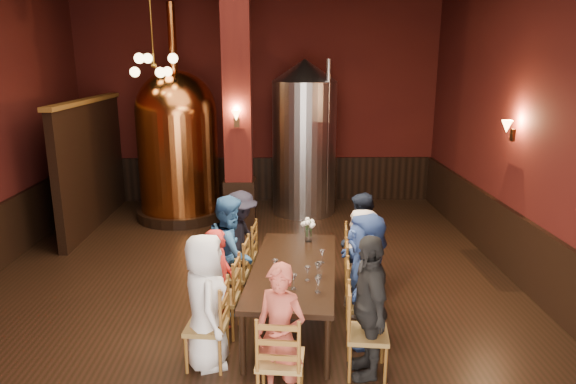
{
  "coord_description": "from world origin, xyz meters",
  "views": [
    {
      "loc": [
        0.42,
        -6.67,
        3.22
      ],
      "look_at": [
        0.56,
        0.2,
        1.43
      ],
      "focal_mm": 32.0,
      "sensor_mm": 36.0,
      "label": 1
    }
  ],
  "objects_px": {
    "person_1": "(220,282)",
    "person_2": "(231,253)",
    "person_0": "(206,301)",
    "steel_vessel": "(304,138)",
    "dining_table": "(294,271)",
    "copper_kettle": "(178,144)",
    "rose_vase": "(309,226)"
  },
  "relations": [
    {
      "from": "person_1",
      "to": "person_2",
      "type": "height_order",
      "value": "person_2"
    },
    {
      "from": "copper_kettle",
      "to": "steel_vessel",
      "type": "xyz_separation_m",
      "value": [
        2.57,
        0.33,
        0.06
      ]
    },
    {
      "from": "dining_table",
      "to": "person_0",
      "type": "height_order",
      "value": "person_0"
    },
    {
      "from": "rose_vase",
      "to": "dining_table",
      "type": "bearing_deg",
      "value": -104.67
    },
    {
      "from": "person_0",
      "to": "person_1",
      "type": "height_order",
      "value": "person_0"
    },
    {
      "from": "person_2",
      "to": "copper_kettle",
      "type": "xyz_separation_m",
      "value": [
        -1.4,
        4.05,
        0.78
      ]
    },
    {
      "from": "person_2",
      "to": "copper_kettle",
      "type": "relative_size",
      "value": 0.36
    },
    {
      "from": "person_0",
      "to": "steel_vessel",
      "type": "distance_m",
      "value": 5.91
    },
    {
      "from": "person_0",
      "to": "steel_vessel",
      "type": "height_order",
      "value": "steel_vessel"
    },
    {
      "from": "dining_table",
      "to": "person_1",
      "type": "distance_m",
      "value": 0.91
    },
    {
      "from": "person_2",
      "to": "steel_vessel",
      "type": "distance_m",
      "value": 4.61
    },
    {
      "from": "person_0",
      "to": "rose_vase",
      "type": "distance_m",
      "value": 2.16
    },
    {
      "from": "person_0",
      "to": "person_2",
      "type": "relative_size",
      "value": 0.97
    },
    {
      "from": "person_2",
      "to": "rose_vase",
      "type": "distance_m",
      "value": 1.16
    },
    {
      "from": "person_2",
      "to": "person_0",
      "type": "bearing_deg",
      "value": 174.76
    },
    {
      "from": "dining_table",
      "to": "rose_vase",
      "type": "bearing_deg",
      "value": 81.92
    },
    {
      "from": "steel_vessel",
      "to": "person_0",
      "type": "bearing_deg",
      "value": -103.15
    },
    {
      "from": "person_0",
      "to": "person_1",
      "type": "distance_m",
      "value": 0.68
    },
    {
      "from": "person_1",
      "to": "steel_vessel",
      "type": "xyz_separation_m",
      "value": [
        1.25,
        5.03,
        0.95
      ]
    },
    {
      "from": "dining_table",
      "to": "person_1",
      "type": "bearing_deg",
      "value": -158.78
    },
    {
      "from": "person_2",
      "to": "person_1",
      "type": "bearing_deg",
      "value": 174.76
    },
    {
      "from": "person_1",
      "to": "steel_vessel",
      "type": "height_order",
      "value": "steel_vessel"
    },
    {
      "from": "dining_table",
      "to": "person_0",
      "type": "xyz_separation_m",
      "value": [
        -0.96,
        -0.9,
        0.05
      ]
    },
    {
      "from": "person_2",
      "to": "copper_kettle",
      "type": "bearing_deg",
      "value": 20.37
    },
    {
      "from": "rose_vase",
      "to": "steel_vessel",
      "type": "bearing_deg",
      "value": 87.96
    },
    {
      "from": "person_1",
      "to": "copper_kettle",
      "type": "distance_m",
      "value": 4.96
    },
    {
      "from": "steel_vessel",
      "to": "rose_vase",
      "type": "xyz_separation_m",
      "value": [
        -0.14,
        -3.91,
        -0.63
      ]
    },
    {
      "from": "dining_table",
      "to": "person_2",
      "type": "height_order",
      "value": "person_2"
    },
    {
      "from": "steel_vessel",
      "to": "copper_kettle",
      "type": "bearing_deg",
      "value": -172.75
    },
    {
      "from": "person_2",
      "to": "steel_vessel",
      "type": "height_order",
      "value": "steel_vessel"
    },
    {
      "from": "dining_table",
      "to": "rose_vase",
      "type": "relative_size",
      "value": 7.35
    },
    {
      "from": "dining_table",
      "to": "person_2",
      "type": "relative_size",
      "value": 1.63
    }
  ]
}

